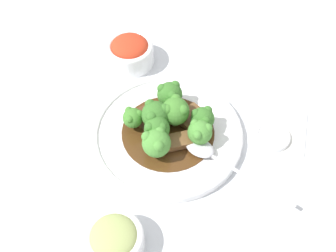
# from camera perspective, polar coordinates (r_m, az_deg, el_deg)

# --- Properties ---
(ground_plane) EXTENTS (4.00, 4.00, 0.00)m
(ground_plane) POSITION_cam_1_polar(r_m,az_deg,el_deg) (0.77, 0.00, -1.51)
(ground_plane) COLOR silver
(main_plate) EXTENTS (0.29, 0.29, 0.02)m
(main_plate) POSITION_cam_1_polar(r_m,az_deg,el_deg) (0.76, 0.00, -1.08)
(main_plate) COLOR white
(main_plate) RESTS_ON ground_plane
(beef_strip_0) EXTENTS (0.06, 0.06, 0.01)m
(beef_strip_0) POSITION_cam_1_polar(r_m,az_deg,el_deg) (0.77, -2.39, 1.85)
(beef_strip_0) COLOR #56331E
(beef_strip_0) RESTS_ON main_plate
(beef_strip_1) EXTENTS (0.07, 0.07, 0.01)m
(beef_strip_1) POSITION_cam_1_polar(r_m,az_deg,el_deg) (0.73, 2.00, -2.11)
(beef_strip_1) COLOR brown
(beef_strip_1) RESTS_ON main_plate
(beef_strip_2) EXTENTS (0.06, 0.06, 0.01)m
(beef_strip_2) POSITION_cam_1_polar(r_m,az_deg,el_deg) (0.76, 3.29, 1.39)
(beef_strip_2) COLOR brown
(beef_strip_2) RESTS_ON main_plate
(broccoli_floret_0) EXTENTS (0.05, 0.05, 0.06)m
(broccoli_floret_0) POSITION_cam_1_polar(r_m,az_deg,el_deg) (0.73, -1.83, 1.69)
(broccoli_floret_0) COLOR #8EB756
(broccoli_floret_0) RESTS_ON main_plate
(broccoli_floret_1) EXTENTS (0.05, 0.05, 0.06)m
(broccoli_floret_1) POSITION_cam_1_polar(r_m,az_deg,el_deg) (0.76, 0.26, 4.65)
(broccoli_floret_1) COLOR #8EB756
(broccoli_floret_1) RESTS_ON main_plate
(broccoli_floret_2) EXTENTS (0.05, 0.05, 0.06)m
(broccoli_floret_2) POSITION_cam_1_polar(r_m,az_deg,el_deg) (0.73, 1.06, 2.23)
(broccoli_floret_2) COLOR #7FA84C
(broccoli_floret_2) RESTS_ON main_plate
(broccoli_floret_3) EXTENTS (0.04, 0.04, 0.04)m
(broccoli_floret_3) POSITION_cam_1_polar(r_m,az_deg,el_deg) (0.74, -5.12, 1.23)
(broccoli_floret_3) COLOR #7FA84C
(broccoli_floret_3) RESTS_ON main_plate
(broccoli_floret_4) EXTENTS (0.05, 0.05, 0.06)m
(broccoli_floret_4) POSITION_cam_1_polar(r_m,az_deg,el_deg) (0.70, -1.74, -2.41)
(broccoli_floret_4) COLOR #7FA84C
(broccoli_floret_4) RESTS_ON main_plate
(broccoli_floret_5) EXTENTS (0.05, 0.05, 0.06)m
(broccoli_floret_5) POSITION_cam_1_polar(r_m,az_deg,el_deg) (0.71, -1.62, -0.31)
(broccoli_floret_5) COLOR #7FA84C
(broccoli_floret_5) RESTS_ON main_plate
(broccoli_floret_6) EXTENTS (0.05, 0.05, 0.05)m
(broccoli_floret_6) POSITION_cam_1_polar(r_m,az_deg,el_deg) (0.71, 4.61, -0.96)
(broccoli_floret_6) COLOR #8EB756
(broccoli_floret_6) RESTS_ON main_plate
(broccoli_floret_7) EXTENTS (0.04, 0.04, 0.05)m
(broccoli_floret_7) POSITION_cam_1_polar(r_m,az_deg,el_deg) (0.74, 5.05, 1.13)
(broccoli_floret_7) COLOR #8EB756
(broccoli_floret_7) RESTS_ON main_plate
(serving_spoon) EXTENTS (0.08, 0.22, 0.01)m
(serving_spoon) POSITION_cam_1_polar(r_m,az_deg,el_deg) (0.72, 6.12, -4.04)
(serving_spoon) COLOR silver
(serving_spoon) RESTS_ON main_plate
(side_bowl_kimchi) EXTENTS (0.10, 0.10, 0.06)m
(side_bowl_kimchi) POSITION_cam_1_polar(r_m,az_deg,el_deg) (0.88, -5.54, 10.70)
(side_bowl_kimchi) COLOR white
(side_bowl_kimchi) RESTS_ON ground_plane
(side_bowl_appetizer) EXTENTS (0.09, 0.09, 0.06)m
(side_bowl_appetizer) POSITION_cam_1_polar(r_m,az_deg,el_deg) (0.65, -7.77, -15.98)
(side_bowl_appetizer) COLOR white
(side_bowl_appetizer) RESTS_ON ground_plane
(sauce_dish) EXTENTS (0.07, 0.07, 0.01)m
(sauce_dish) POSITION_cam_1_polar(r_m,az_deg,el_deg) (0.78, 14.94, -1.50)
(sauce_dish) COLOR white
(sauce_dish) RESTS_ON ground_plane
(paper_napkin) EXTENTS (0.13, 0.12, 0.01)m
(paper_napkin) POSITION_cam_1_polar(r_m,az_deg,el_deg) (0.81, 15.84, 0.04)
(paper_napkin) COLOR silver
(paper_napkin) RESTS_ON ground_plane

